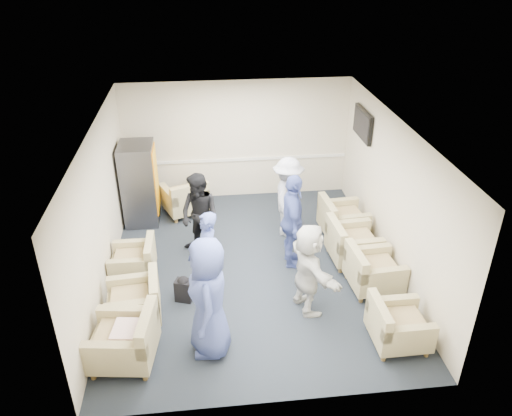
{
  "coord_description": "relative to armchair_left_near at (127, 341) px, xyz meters",
  "views": [
    {
      "loc": [
        -0.75,
        -7.44,
        5.33
      ],
      "look_at": [
        0.11,
        0.2,
        1.14
      ],
      "focal_mm": 35.0,
      "sensor_mm": 36.0,
      "label": 1
    }
  ],
  "objects": [
    {
      "name": "armchair_right_far",
      "position": [
        3.86,
        3.02,
        -0.01
      ],
      "size": [
        0.91,
        0.91,
        0.68
      ],
      "rotation": [
        0.0,
        0.0,
        1.65
      ],
      "color": "tan",
      "rests_on": "floor"
    },
    {
      "name": "floor",
      "position": [
        1.95,
        2.03,
        -0.35
      ],
      "size": [
        6.0,
        6.0,
        0.0
      ],
      "primitive_type": "plane",
      "color": "#1B222B",
      "rests_on": "ground"
    },
    {
      "name": "right_wall",
      "position": [
        4.45,
        2.03,
        1.0
      ],
      "size": [
        0.02,
        6.0,
        2.7
      ],
      "primitive_type": "cube",
      "color": "beige",
      "rests_on": "floor"
    },
    {
      "name": "chair_rail",
      "position": [
        1.95,
        5.01,
        0.55
      ],
      "size": [
        4.98,
        0.04,
        0.06
      ],
      "primitive_type": "cube",
      "color": "silver",
      "rests_on": "back_wall"
    },
    {
      "name": "ceiling",
      "position": [
        1.95,
        2.03,
        2.35
      ],
      "size": [
        6.0,
        6.0,
        0.0
      ],
      "primitive_type": "plane",
      "rotation": [
        3.14,
        0.0,
        0.0
      ],
      "color": "silver",
      "rests_on": "back_wall"
    },
    {
      "name": "person_back_right",
      "position": [
        2.8,
        3.19,
        0.47
      ],
      "size": [
        0.85,
        1.18,
        1.65
      ],
      "primitive_type": "imported",
      "rotation": [
        0.0,
        0.0,
        1.33
      ],
      "color": "silver",
      "rests_on": "floor"
    },
    {
      "name": "armchair_right_midnear",
      "position": [
        3.92,
        1.24,
        -0.02
      ],
      "size": [
        0.89,
        0.89,
        0.67
      ],
      "rotation": [
        0.0,
        0.0,
        1.64
      ],
      "color": "tan",
      "rests_on": "floor"
    },
    {
      "name": "back_wall",
      "position": [
        1.95,
        5.03,
        1.0
      ],
      "size": [
        5.0,
        0.02,
        2.7
      ],
      "primitive_type": "cube",
      "color": "beige",
      "rests_on": "floor"
    },
    {
      "name": "pillow",
      "position": [
        -0.01,
        0.01,
        0.18
      ],
      "size": [
        0.38,
        0.47,
        0.13
      ],
      "primitive_type": "cube",
      "rotation": [
        0.0,
        0.0,
        -1.7
      ],
      "color": "white",
      "rests_on": "armchair_left_near"
    },
    {
      "name": "armchair_left_far",
      "position": [
        -0.08,
        2.04,
        -0.05
      ],
      "size": [
        0.76,
        0.76,
        0.6
      ],
      "rotation": [
        0.0,
        0.0,
        -1.58
      ],
      "color": "tan",
      "rests_on": "floor"
    },
    {
      "name": "left_wall",
      "position": [
        -0.55,
        2.03,
        1.0
      ],
      "size": [
        0.02,
        6.0,
        2.7
      ],
      "primitive_type": "cube",
      "color": "beige",
      "rests_on": "floor"
    },
    {
      "name": "tv",
      "position": [
        4.39,
        3.83,
        1.7
      ],
      "size": [
        0.1,
        1.0,
        0.58
      ],
      "color": "black",
      "rests_on": "right_wall"
    },
    {
      "name": "armchair_corner",
      "position": [
        0.76,
        4.27,
        -0.01
      ],
      "size": [
        1.11,
        1.11,
        0.68
      ],
      "rotation": [
        0.0,
        0.0,
        3.53
      ],
      "color": "tan",
      "rests_on": "floor"
    },
    {
      "name": "person_front_left",
      "position": [
        1.17,
        0.1,
        0.58
      ],
      "size": [
        0.62,
        0.93,
        1.87
      ],
      "primitive_type": "imported",
      "rotation": [
        0.0,
        0.0,
        -1.61
      ],
      "color": "#404F9A",
      "rests_on": "floor"
    },
    {
      "name": "armchair_right_midfar",
      "position": [
        3.81,
        2.11,
        -0.01
      ],
      "size": [
        0.91,
        0.91,
        0.69
      ],
      "rotation": [
        0.0,
        0.0,
        1.63
      ],
      "color": "tan",
      "rests_on": "floor"
    },
    {
      "name": "backpack",
      "position": [
        0.76,
        1.27,
        -0.11
      ],
      "size": [
        0.32,
        0.27,
        0.47
      ],
      "rotation": [
        0.0,
        0.0,
        -0.33
      ],
      "color": "black",
      "rests_on": "floor"
    },
    {
      "name": "front_wall",
      "position": [
        1.95,
        -0.97,
        1.0
      ],
      "size": [
        5.0,
        0.02,
        2.7
      ],
      "primitive_type": "cube",
      "color": "beige",
      "rests_on": "floor"
    },
    {
      "name": "person_back_left",
      "position": [
        1.07,
        2.63,
        0.47
      ],
      "size": [
        1.01,
        0.99,
        1.64
      ],
      "primitive_type": "imported",
      "rotation": [
        0.0,
        0.0,
        -0.72
      ],
      "color": "black",
      "rests_on": "floor"
    },
    {
      "name": "person_front_right",
      "position": [
        2.74,
        0.84,
        0.43
      ],
      "size": [
        0.79,
        1.51,
        1.55
      ],
      "primitive_type": "imported",
      "rotation": [
        0.0,
        0.0,
        1.81
      ],
      "color": "silver",
      "rests_on": "floor"
    },
    {
      "name": "vending_machine",
      "position": [
        -0.14,
        4.06,
        0.51
      ],
      "size": [
        0.7,
        0.82,
        1.72
      ],
      "color": "#52525A",
      "rests_on": "floor"
    },
    {
      "name": "person_mid_right",
      "position": [
        2.7,
        2.11,
        0.54
      ],
      "size": [
        0.5,
        1.07,
        1.79
      ],
      "primitive_type": "imported",
      "rotation": [
        0.0,
        0.0,
        1.51
      ],
      "color": "#404F9A",
      "rests_on": "floor"
    },
    {
      "name": "armchair_left_mid",
      "position": [
        0.05,
        0.89,
        -0.03
      ],
      "size": [
        0.88,
        0.88,
        0.65
      ],
      "rotation": [
        0.0,
        0.0,
        -1.48
      ],
      "color": "tan",
      "rests_on": "floor"
    },
    {
      "name": "person_mid_left",
      "position": [
        1.18,
        1.4,
        0.42
      ],
      "size": [
        0.39,
        0.58,
        1.55
      ],
      "primitive_type": "imported",
      "rotation": [
        0.0,
        0.0,
        -1.54
      ],
      "color": "#404F9A",
      "rests_on": "floor"
    },
    {
      "name": "armchair_left_near",
      "position": [
        0.0,
        0.0,
        0.0
      ],
      "size": [
        0.98,
        0.98,
        0.7
      ],
      "rotation": [
        0.0,
        0.0,
        -1.7
      ],
      "color": "tan",
      "rests_on": "floor"
    },
    {
      "name": "armchair_right_near",
      "position": [
        3.87,
        -0.09,
        -0.03
      ],
      "size": [
        0.8,
        0.8,
        0.63
      ],
      "rotation": [
        0.0,
        0.0,
        1.58
      ],
      "color": "tan",
      "rests_on": "floor"
    }
  ]
}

